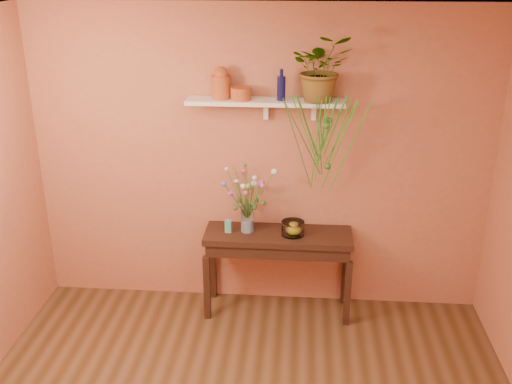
# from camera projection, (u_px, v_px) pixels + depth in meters

# --- Properties ---
(room) EXTENTS (4.04, 4.04, 2.70)m
(room) POSITION_uv_depth(u_px,v_px,m) (234.00, 278.00, 3.30)
(room) COLOR brown
(room) RESTS_ON ground
(sideboard) EXTENTS (1.29, 0.41, 0.78)m
(sideboard) POSITION_uv_depth(u_px,v_px,m) (278.00, 245.00, 5.18)
(sideboard) COLOR #311C11
(sideboard) RESTS_ON ground
(wall_shelf) EXTENTS (1.30, 0.24, 0.19)m
(wall_shelf) POSITION_uv_depth(u_px,v_px,m) (267.00, 102.00, 4.82)
(wall_shelf) COLOR white
(wall_shelf) RESTS_ON room
(terracotta_jug) EXTENTS (0.18, 0.18, 0.26)m
(terracotta_jug) POSITION_uv_depth(u_px,v_px,m) (221.00, 83.00, 4.80)
(terracotta_jug) COLOR #BD5420
(terracotta_jug) RESTS_ON wall_shelf
(terracotta_pot) EXTENTS (0.19, 0.19, 0.10)m
(terracotta_pot) POSITION_uv_depth(u_px,v_px,m) (241.00, 94.00, 4.78)
(terracotta_pot) COLOR #BD5420
(terracotta_pot) RESTS_ON wall_shelf
(blue_bottle) EXTENTS (0.07, 0.07, 0.25)m
(blue_bottle) POSITION_uv_depth(u_px,v_px,m) (281.00, 88.00, 4.74)
(blue_bottle) COLOR #0D0E38
(blue_bottle) RESTS_ON wall_shelf
(spider_plant) EXTENTS (0.52, 0.46, 0.53)m
(spider_plant) POSITION_uv_depth(u_px,v_px,m) (322.00, 68.00, 4.65)
(spider_plant) COLOR #32621F
(spider_plant) RESTS_ON wall_shelf
(plant_fronds) EXTENTS (0.69, 0.31, 0.84)m
(plant_fronds) POSITION_uv_depth(u_px,v_px,m) (325.00, 135.00, 4.70)
(plant_fronds) COLOR #32621F
(plant_fronds) RESTS_ON wall_shelf
(glass_vase) EXTENTS (0.11, 0.11, 0.24)m
(glass_vase) POSITION_uv_depth(u_px,v_px,m) (247.00, 221.00, 5.14)
(glass_vase) COLOR white
(glass_vase) RESTS_ON sideboard
(bouquet) EXTENTS (0.46, 0.48, 0.47)m
(bouquet) POSITION_uv_depth(u_px,v_px,m) (248.00, 189.00, 5.02)
(bouquet) COLOR #386B28
(bouquet) RESTS_ON glass_vase
(glass_bowl) EXTENTS (0.20, 0.20, 0.12)m
(glass_bowl) POSITION_uv_depth(u_px,v_px,m) (293.00, 229.00, 5.09)
(glass_bowl) COLOR white
(glass_bowl) RESTS_ON sideboard
(lemon) EXTENTS (0.08, 0.08, 0.08)m
(lemon) POSITION_uv_depth(u_px,v_px,m) (294.00, 229.00, 5.10)
(lemon) COLOR yellow
(lemon) RESTS_ON glass_bowl
(carton) EXTENTS (0.06, 0.05, 0.11)m
(carton) POSITION_uv_depth(u_px,v_px,m) (228.00, 226.00, 5.13)
(carton) COLOR teal
(carton) RESTS_ON sideboard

